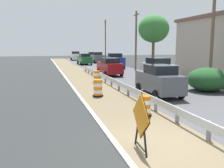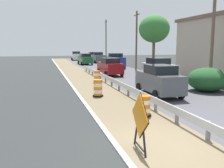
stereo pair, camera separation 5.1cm
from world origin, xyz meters
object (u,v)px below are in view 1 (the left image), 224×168
at_px(utility_pole_mid, 136,40).
at_px(traffic_barrel_nearest, 145,107).
at_px(traffic_barrel_close, 98,89).
at_px(utility_pole_near, 213,25).
at_px(car_mid_far_lane, 115,61).
at_px(utility_pole_far, 105,40).
at_px(car_lead_near_lane, 159,80).
at_px(car_lead_far_lane, 75,56).
at_px(car_distant_c, 92,57).
at_px(traffic_barrel_mid, 97,78).
at_px(car_distant_b, 109,66).
at_px(car_distant_a, 158,69).
at_px(car_trailing_near_lane, 97,57).
at_px(warning_sign_diamond, 141,119).
at_px(car_trailing_far_lane, 84,59).

bearing_deg(utility_pole_mid, traffic_barrel_nearest, -110.50).
bearing_deg(traffic_barrel_close, utility_pole_mid, 60.47).
bearing_deg(utility_pole_near, traffic_barrel_nearest, -144.48).
height_order(car_mid_far_lane, utility_pole_far, utility_pole_far).
xyz_separation_m(car_lead_near_lane, car_lead_far_lane, (0.24, 43.88, 0.03)).
height_order(traffic_barrel_close, car_distant_c, car_distant_c).
xyz_separation_m(utility_pole_mid, utility_pole_far, (1.08, 20.51, 0.53)).
bearing_deg(traffic_barrel_mid, car_distant_b, 64.20).
relative_size(traffic_barrel_nearest, traffic_barrel_close, 0.87).
bearing_deg(car_mid_far_lane, utility_pole_near, 8.63).
bearing_deg(utility_pole_far, utility_pole_mid, -93.02).
bearing_deg(traffic_barrel_mid, traffic_barrel_nearest, -90.14).
height_order(traffic_barrel_mid, car_distant_a, car_distant_a).
bearing_deg(utility_pole_mid, car_distant_a, -99.41).
bearing_deg(traffic_barrel_nearest, car_lead_far_lane, 86.29).
distance_m(traffic_barrel_mid, car_distant_c, 33.47).
bearing_deg(car_distant_c, car_distant_a, 1.80).
bearing_deg(car_distant_c, traffic_barrel_nearest, -6.00).
xyz_separation_m(traffic_barrel_mid, car_distant_b, (2.76, 5.71, 0.47)).
bearing_deg(car_distant_b, car_lead_near_lane, 178.74).
bearing_deg(car_distant_a, car_distant_b, -150.18).
xyz_separation_m(traffic_barrel_mid, utility_pole_far, (8.73, 30.51, 4.11)).
relative_size(car_lead_near_lane, car_mid_far_lane, 1.02).
distance_m(car_distant_b, car_distant_c, 27.38).
relative_size(car_distant_c, utility_pole_far, 0.49).
xyz_separation_m(car_lead_far_lane, utility_pole_near, (4.95, -42.38, 3.81)).
height_order(traffic_barrel_close, car_trailing_near_lane, car_trailing_near_lane).
bearing_deg(traffic_barrel_nearest, warning_sign_diamond, -115.72).
bearing_deg(car_lead_far_lane, utility_pole_near, -171.37).
xyz_separation_m(traffic_barrel_mid, car_mid_far_lane, (5.95, 14.01, 0.61)).
bearing_deg(car_distant_c, utility_pole_far, 48.77).
height_order(car_trailing_near_lane, utility_pole_far, utility_pole_far).
xyz_separation_m(car_lead_near_lane, utility_pole_near, (5.18, 1.50, 3.83)).
bearing_deg(car_distant_b, car_trailing_far_lane, -1.75).
relative_size(traffic_barrel_mid, car_distant_c, 0.26).
distance_m(traffic_barrel_nearest, utility_pole_far, 42.17).
distance_m(traffic_barrel_nearest, car_mid_far_lane, 25.27).
xyz_separation_m(car_trailing_far_lane, utility_pole_mid, (4.88, -12.77, 3.10)).
height_order(car_lead_far_lane, car_distant_a, car_distant_a).
relative_size(car_trailing_near_lane, car_lead_far_lane, 0.98).
distance_m(car_trailing_far_lane, car_distant_b, 17.05).
xyz_separation_m(car_trailing_near_lane, car_distant_c, (0.13, 5.79, -0.07)).
bearing_deg(traffic_barrel_nearest, car_lead_near_lane, 55.90).
distance_m(car_lead_far_lane, utility_pole_far, 9.75).
relative_size(car_distant_a, car_distant_b, 0.96).
relative_size(traffic_barrel_nearest, utility_pole_far, 0.11).
bearing_deg(utility_pole_mid, car_lead_near_lane, -106.41).
bearing_deg(car_lead_far_lane, warning_sign_diamond, 176.66).
height_order(car_trailing_far_lane, utility_pole_mid, utility_pole_mid).
xyz_separation_m(warning_sign_diamond, utility_pole_near, (9.75, 9.25, 3.82)).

